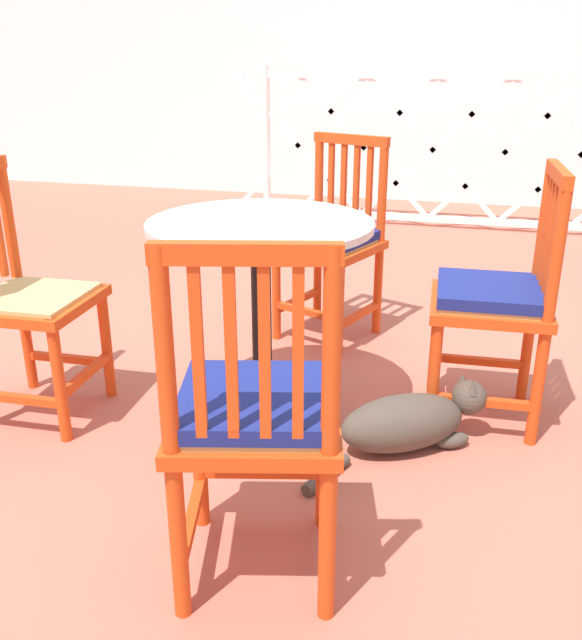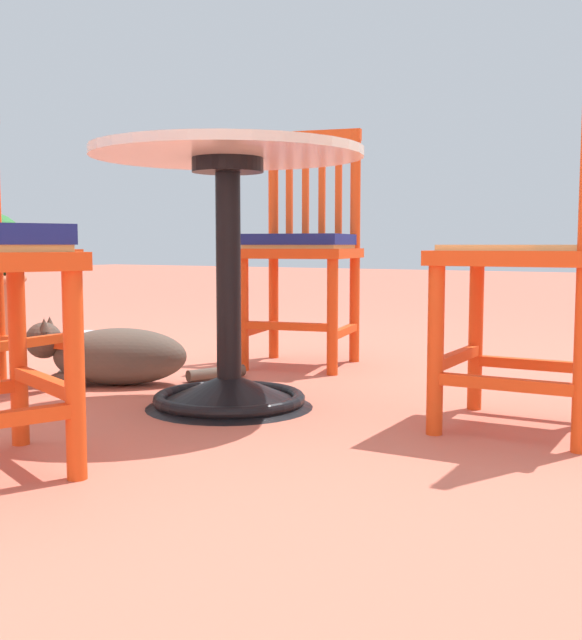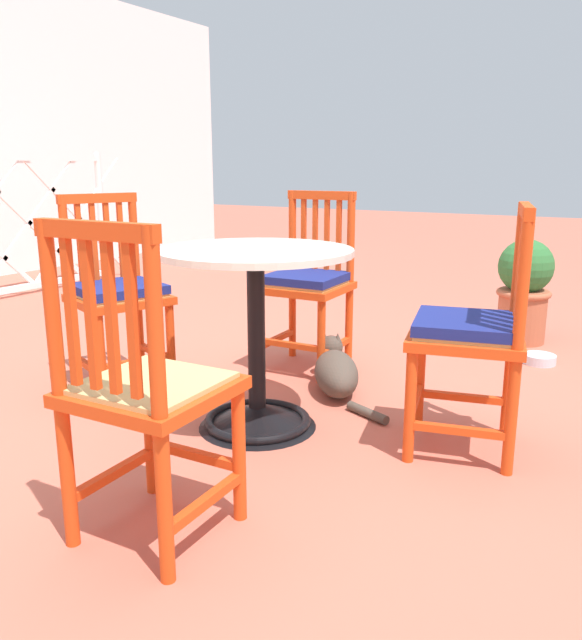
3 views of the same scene
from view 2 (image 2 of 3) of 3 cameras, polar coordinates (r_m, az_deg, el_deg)
The scene contains 6 objects.
ground_plane at distance 2.27m, azimuth -8.31°, elevation -6.31°, with size 24.00×24.00×0.00m, color #BC604C.
cafe_table at distance 2.22m, azimuth -4.57°, elevation 0.86°, with size 0.76×0.76×0.73m.
orange_chair_tucked_in at distance 2.02m, azimuth 17.54°, elevation 4.41°, with size 0.42×0.42×0.91m.
orange_chair_at_corner at distance 2.99m, azimuth 0.86°, elevation 5.19°, with size 0.48×0.48×0.91m.
tabby_cat at distance 2.66m, azimuth -13.15°, elevation -2.61°, with size 0.54×0.57×0.23m.
pet_water_bowl at distance 3.85m, azimuth -15.00°, elevation -1.22°, with size 0.17×0.17×0.05m, color silver.
Camera 2 is at (-1.44, 1.70, 0.46)m, focal length 43.83 mm.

